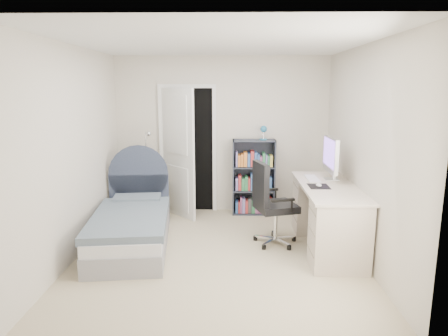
{
  "coord_description": "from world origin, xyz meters",
  "views": [
    {
      "loc": [
        0.16,
        -4.62,
        2.01
      ],
      "look_at": [
        0.06,
        0.42,
        0.99
      ],
      "focal_mm": 32.0,
      "sensor_mm": 36.0,
      "label": 1
    }
  ],
  "objects_px": {
    "office_chair": "(270,200)",
    "bed": "(132,224)",
    "nightstand": "(150,190)",
    "desk": "(327,214)",
    "floor_lamp": "(148,182)",
    "bookcase": "(254,180)"
  },
  "relations": [
    {
      "from": "nightstand",
      "to": "bookcase",
      "type": "distance_m",
      "value": 1.65
    },
    {
      "from": "office_chair",
      "to": "bed",
      "type": "bearing_deg",
      "value": -178.81
    },
    {
      "from": "desk",
      "to": "office_chair",
      "type": "relative_size",
      "value": 1.54
    },
    {
      "from": "floor_lamp",
      "to": "desk",
      "type": "xyz_separation_m",
      "value": [
        2.52,
        -1.26,
        -0.1
      ]
    },
    {
      "from": "floor_lamp",
      "to": "desk",
      "type": "bearing_deg",
      "value": -26.56
    },
    {
      "from": "nightstand",
      "to": "office_chair",
      "type": "relative_size",
      "value": 0.58
    },
    {
      "from": "bed",
      "to": "nightstand",
      "type": "distance_m",
      "value": 1.19
    },
    {
      "from": "bookcase",
      "to": "desk",
      "type": "relative_size",
      "value": 0.85
    },
    {
      "from": "desk",
      "to": "office_chair",
      "type": "xyz_separation_m",
      "value": [
        -0.72,
        0.1,
        0.15
      ]
    },
    {
      "from": "bed",
      "to": "floor_lamp",
      "type": "xyz_separation_m",
      "value": [
        -0.03,
        1.2,
        0.29
      ]
    },
    {
      "from": "bookcase",
      "to": "desk",
      "type": "bearing_deg",
      "value": -58.52
    },
    {
      "from": "bed",
      "to": "bookcase",
      "type": "xyz_separation_m",
      "value": [
        1.64,
        1.33,
        0.28
      ]
    },
    {
      "from": "floor_lamp",
      "to": "bookcase",
      "type": "height_order",
      "value": "bookcase"
    },
    {
      "from": "bed",
      "to": "floor_lamp",
      "type": "relative_size",
      "value": 1.48
    },
    {
      "from": "floor_lamp",
      "to": "desk",
      "type": "relative_size",
      "value": 0.81
    },
    {
      "from": "nightstand",
      "to": "desk",
      "type": "relative_size",
      "value": 0.37
    },
    {
      "from": "nightstand",
      "to": "desk",
      "type": "distance_m",
      "value": 2.79
    },
    {
      "from": "bed",
      "to": "office_chair",
      "type": "xyz_separation_m",
      "value": [
        1.77,
        0.04,
        0.33
      ]
    },
    {
      "from": "nightstand",
      "to": "bookcase",
      "type": "bearing_deg",
      "value": 5.01
    },
    {
      "from": "floor_lamp",
      "to": "bookcase",
      "type": "xyz_separation_m",
      "value": [
        1.67,
        0.13,
        -0.0
      ]
    },
    {
      "from": "bookcase",
      "to": "floor_lamp",
      "type": "bearing_deg",
      "value": -175.41
    },
    {
      "from": "bookcase",
      "to": "desk",
      "type": "distance_m",
      "value": 1.64
    }
  ]
}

